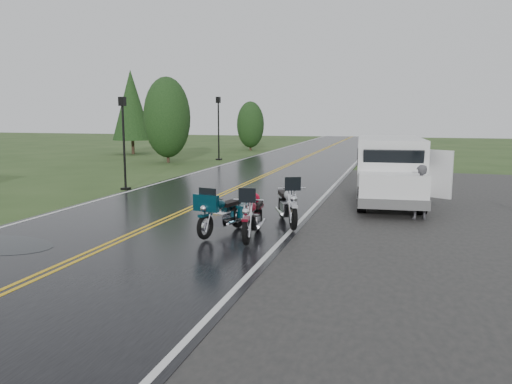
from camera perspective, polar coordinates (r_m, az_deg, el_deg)
ground at (r=12.85m, az=-14.69°, el=-5.20°), size 120.00×120.00×0.00m
road at (r=21.88m, az=-1.22°, el=0.87°), size 8.00×100.00×0.04m
motorcycle_red at (r=11.47m, az=-1.10°, el=-3.24°), size 1.05×2.29×1.31m
motorcycle_teal at (r=12.07m, az=-5.85°, el=-2.79°), size 1.23×2.25×1.26m
motorcycle_silver at (r=12.97m, az=4.29°, el=-1.70°), size 1.67×2.47×1.37m
van_white at (r=15.81m, az=12.09°, el=1.77°), size 2.67×6.06×2.32m
person_at_van at (r=15.20m, az=18.22°, el=-0.12°), size 0.68×0.57×1.60m
lamp_post_near_left at (r=20.97m, az=-14.86°, el=5.40°), size 0.33×0.33×3.80m
lamp_post_far_left at (r=33.88m, az=-4.30°, el=7.27°), size 0.37×0.37×4.27m
tree_left_mid at (r=32.46m, az=-10.10°, el=7.41°), size 2.96×2.96×4.63m
tree_left_far at (r=42.85m, az=-0.64°, el=7.15°), size 2.31×2.31×3.56m
pine_left_far at (r=40.04m, az=-14.02°, el=8.72°), size 3.02×3.02×6.29m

